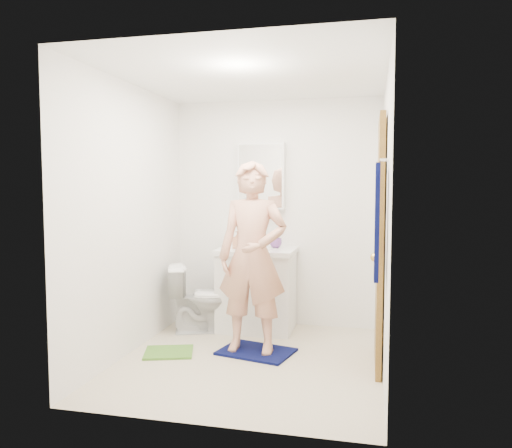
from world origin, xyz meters
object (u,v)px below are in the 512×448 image
at_px(soap_dispenser, 238,240).
at_px(man, 252,257).
at_px(toilet, 203,298).
at_px(toothbrush_cup, 276,243).
at_px(towel, 377,222).
at_px(medicine_cabinet, 262,176).
at_px(vanity_cabinet, 257,292).

relative_size(soap_dispenser, man, 0.11).
distance_m(toilet, soap_dispenser, 0.70).
bearing_deg(toothbrush_cup, towel, -57.87).
bearing_deg(man, medicine_cabinet, 98.15).
relative_size(vanity_cabinet, towel, 1.00).
distance_m(toilet, toothbrush_cup, 0.94).
bearing_deg(towel, medicine_cabinet, 124.61).
xyz_separation_m(towel, toothbrush_cup, (-1.00, 1.60, -0.35)).
xyz_separation_m(vanity_cabinet, medicine_cabinet, (0.00, 0.22, 1.20)).
bearing_deg(soap_dispenser, toilet, -157.26).
bearing_deg(man, toilet, 141.21).
height_order(towel, toothbrush_cup, towel).
bearing_deg(vanity_cabinet, towel, -51.53).
relative_size(medicine_cabinet, soap_dispenser, 3.86).
relative_size(toilet, soap_dispenser, 3.81).
distance_m(vanity_cabinet, soap_dispenser, 0.58).
bearing_deg(toothbrush_cup, toilet, -156.98).
bearing_deg(towel, soap_dispenser, 133.65).
xyz_separation_m(towel, soap_dispenser, (-1.37, 1.44, -0.31)).
distance_m(towel, toothbrush_cup, 1.92).
xyz_separation_m(vanity_cabinet, man, (0.12, -0.72, 0.47)).
distance_m(medicine_cabinet, man, 1.20).
bearing_deg(man, vanity_cabinet, 100.45).
bearing_deg(medicine_cabinet, toothbrush_cup, -32.45).
bearing_deg(towel, toothbrush_cup, 122.13).
height_order(vanity_cabinet, medicine_cabinet, medicine_cabinet).
xyz_separation_m(soap_dispenser, toothbrush_cup, (0.37, 0.16, -0.04)).
height_order(toothbrush_cup, man, man).
relative_size(toilet, man, 0.41).
relative_size(vanity_cabinet, toothbrush_cup, 6.32).
xyz_separation_m(toilet, soap_dispenser, (0.33, 0.14, 0.59)).
bearing_deg(toilet, soap_dispenser, -86.58).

